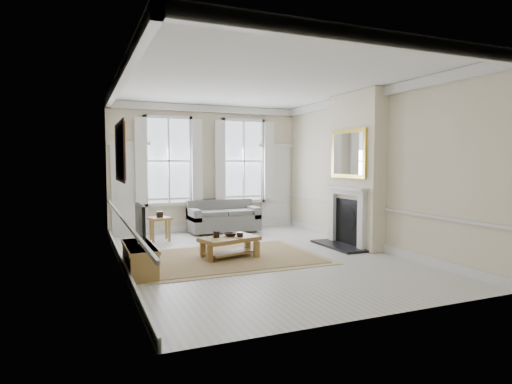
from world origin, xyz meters
name	(u,v)px	position (x,y,z in m)	size (l,w,h in m)	color
floor	(258,257)	(0.00, 0.00, 0.00)	(7.20, 7.20, 0.00)	#B7B5AD
ceiling	(258,82)	(0.00, 0.00, 3.40)	(7.20, 7.20, 0.00)	white
back_wall	(207,168)	(0.00, 3.60, 1.70)	(5.20, 5.20, 0.00)	beige
left_wall	(119,172)	(-2.60, 0.00, 1.70)	(7.20, 7.20, 0.00)	beige
right_wall	(368,170)	(2.60, 0.00, 1.70)	(7.20, 7.20, 0.00)	beige
window_left	(169,161)	(-1.05, 3.55, 1.90)	(1.26, 0.20, 2.20)	#B2BCC6
window_right	(243,161)	(1.05, 3.55, 1.90)	(1.26, 0.20, 2.20)	#B2BCC6
door_left	(130,190)	(-2.05, 3.56, 1.15)	(0.90, 0.08, 2.30)	silver
door_right	(275,187)	(2.05, 3.56, 1.15)	(0.90, 0.08, 2.30)	silver
painting	(120,152)	(-2.56, 0.30, 2.05)	(0.05, 1.66, 1.06)	#BB6720
chimney_breast	(356,170)	(2.43, 0.20, 1.70)	(0.35, 1.70, 3.38)	beige
hearth	(338,246)	(2.00, 0.20, 0.03)	(0.55, 1.50, 0.05)	black
fireplace	(346,214)	(2.20, 0.20, 0.73)	(0.21, 1.45, 1.33)	silver
mirror	(348,154)	(2.21, 0.20, 2.05)	(0.06, 1.26, 1.06)	gold
sofa	(223,219)	(0.29, 3.11, 0.36)	(1.83, 0.89, 0.85)	#5D5D5A
side_table	(160,222)	(-1.49, 2.51, 0.45)	(0.55, 0.55, 0.56)	olive
rug	(230,257)	(-0.57, 0.11, 0.01)	(3.50, 2.60, 0.02)	olive
coffee_table	(229,241)	(-0.57, 0.11, 0.33)	(1.23, 0.91, 0.41)	olive
ceramic_pot_a	(216,234)	(-0.82, 0.16, 0.48)	(0.12, 0.12, 0.12)	black
ceramic_pot_b	(240,234)	(-0.37, 0.06, 0.46)	(0.12, 0.12, 0.09)	black
bowl	(230,234)	(-0.52, 0.21, 0.45)	(0.26, 0.26, 0.06)	black
tv_stand	(140,259)	(-2.34, -0.39, 0.24)	(0.43, 1.35, 0.48)	olive
tv	(140,221)	(-2.32, -0.39, 0.88)	(0.08, 0.90, 0.68)	black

